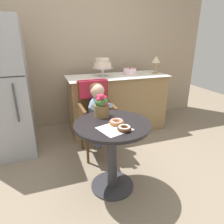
{
  "coord_description": "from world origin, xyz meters",
  "views": [
    {
      "loc": [
        -0.58,
        -1.62,
        1.47
      ],
      "look_at": [
        0.05,
        0.15,
        0.77
      ],
      "focal_mm": 32.43,
      "sensor_mm": 36.0,
      "label": 1
    }
  ],
  "objects_px": {
    "round_layer_cake": "(130,72)",
    "refrigerator": "(1,91)",
    "wicker_chair": "(95,106)",
    "donut_front": "(124,128)",
    "tiered_cake_stand": "(103,64)",
    "flower_vase": "(102,105)",
    "table_lamp": "(156,60)",
    "cafe_table": "(112,143)",
    "donut_mid": "(117,122)",
    "seated_child": "(98,107)"
  },
  "relations": [
    {
      "from": "donut_mid",
      "to": "cafe_table",
      "type": "bearing_deg",
      "value": 119.88
    },
    {
      "from": "round_layer_cake",
      "to": "wicker_chair",
      "type": "bearing_deg",
      "value": -142.61
    },
    {
      "from": "seated_child",
      "to": "wicker_chair",
      "type": "bearing_deg",
      "value": 90.0
    },
    {
      "from": "seated_child",
      "to": "flower_vase",
      "type": "height_order",
      "value": "flower_vase"
    },
    {
      "from": "tiered_cake_stand",
      "to": "flower_vase",
      "type": "bearing_deg",
      "value": -107.64
    },
    {
      "from": "round_layer_cake",
      "to": "donut_mid",
      "type": "bearing_deg",
      "value": -118.45
    },
    {
      "from": "donut_mid",
      "to": "table_lamp",
      "type": "xyz_separation_m",
      "value": [
        1.17,
        1.32,
        0.37
      ]
    },
    {
      "from": "donut_mid",
      "to": "flower_vase",
      "type": "bearing_deg",
      "value": 105.58
    },
    {
      "from": "donut_front",
      "to": "round_layer_cake",
      "type": "xyz_separation_m",
      "value": [
        0.72,
        1.51,
        0.21
      ]
    },
    {
      "from": "donut_front",
      "to": "flower_vase",
      "type": "bearing_deg",
      "value": 102.44
    },
    {
      "from": "tiered_cake_stand",
      "to": "refrigerator",
      "type": "relative_size",
      "value": 0.18
    },
    {
      "from": "refrigerator",
      "to": "seated_child",
      "type": "bearing_deg",
      "value": -24.29
    },
    {
      "from": "cafe_table",
      "to": "donut_mid",
      "type": "xyz_separation_m",
      "value": [
        0.03,
        -0.04,
        0.24
      ]
    },
    {
      "from": "donut_front",
      "to": "donut_mid",
      "type": "distance_m",
      "value": 0.14
    },
    {
      "from": "donut_mid",
      "to": "round_layer_cake",
      "type": "bearing_deg",
      "value": 61.55
    },
    {
      "from": "wicker_chair",
      "to": "table_lamp",
      "type": "relative_size",
      "value": 3.35
    },
    {
      "from": "donut_front",
      "to": "refrigerator",
      "type": "height_order",
      "value": "refrigerator"
    },
    {
      "from": "round_layer_cake",
      "to": "table_lamp",
      "type": "xyz_separation_m",
      "value": [
        0.43,
        -0.05,
        0.17
      ]
    },
    {
      "from": "donut_mid",
      "to": "seated_child",
      "type": "bearing_deg",
      "value": 89.0
    },
    {
      "from": "cafe_table",
      "to": "wicker_chair",
      "type": "xyz_separation_m",
      "value": [
        0.04,
        0.77,
        0.13
      ]
    },
    {
      "from": "wicker_chair",
      "to": "donut_front",
      "type": "xyz_separation_m",
      "value": [
        0.01,
        -0.95,
        0.1
      ]
    },
    {
      "from": "table_lamp",
      "to": "refrigerator",
      "type": "xyz_separation_m",
      "value": [
        -2.25,
        -0.18,
        -0.27
      ]
    },
    {
      "from": "round_layer_cake",
      "to": "refrigerator",
      "type": "relative_size",
      "value": 0.12
    },
    {
      "from": "tiered_cake_stand",
      "to": "seated_child",
      "type": "bearing_deg",
      "value": -111.59
    },
    {
      "from": "round_layer_cake",
      "to": "table_lamp",
      "type": "distance_m",
      "value": 0.47
    },
    {
      "from": "seated_child",
      "to": "donut_mid",
      "type": "xyz_separation_m",
      "value": [
        -0.01,
        -0.65,
        0.07
      ]
    },
    {
      "from": "refrigerator",
      "to": "cafe_table",
      "type": "bearing_deg",
      "value": -46.33
    },
    {
      "from": "donut_front",
      "to": "flower_vase",
      "type": "relative_size",
      "value": 0.5
    },
    {
      "from": "seated_child",
      "to": "flower_vase",
      "type": "bearing_deg",
      "value": -100.68
    },
    {
      "from": "cafe_table",
      "to": "wicker_chair",
      "type": "distance_m",
      "value": 0.78
    },
    {
      "from": "donut_front",
      "to": "round_layer_cake",
      "type": "bearing_deg",
      "value": 64.31
    },
    {
      "from": "seated_child",
      "to": "flower_vase",
      "type": "xyz_separation_m",
      "value": [
        -0.08,
        -0.41,
        0.16
      ]
    },
    {
      "from": "tiered_cake_stand",
      "to": "round_layer_cake",
      "type": "height_order",
      "value": "tiered_cake_stand"
    },
    {
      "from": "cafe_table",
      "to": "refrigerator",
      "type": "distance_m",
      "value": 1.56
    },
    {
      "from": "flower_vase",
      "to": "table_lamp",
      "type": "distance_m",
      "value": 1.67
    },
    {
      "from": "round_layer_cake",
      "to": "refrigerator",
      "type": "height_order",
      "value": "refrigerator"
    },
    {
      "from": "seated_child",
      "to": "table_lamp",
      "type": "distance_m",
      "value": 1.41
    },
    {
      "from": "tiered_cake_stand",
      "to": "refrigerator",
      "type": "bearing_deg",
      "value": -171.63
    },
    {
      "from": "flower_vase",
      "to": "round_layer_cake",
      "type": "xyz_separation_m",
      "value": [
        0.81,
        1.13,
        0.11
      ]
    },
    {
      "from": "tiered_cake_stand",
      "to": "table_lamp",
      "type": "relative_size",
      "value": 1.05
    },
    {
      "from": "round_layer_cake",
      "to": "refrigerator",
      "type": "distance_m",
      "value": 1.83
    },
    {
      "from": "donut_mid",
      "to": "wicker_chair",
      "type": "bearing_deg",
      "value": 89.19
    },
    {
      "from": "flower_vase",
      "to": "round_layer_cake",
      "type": "bearing_deg",
      "value": 54.4
    },
    {
      "from": "seated_child",
      "to": "round_layer_cake",
      "type": "relative_size",
      "value": 3.57
    },
    {
      "from": "cafe_table",
      "to": "wicker_chair",
      "type": "bearing_deg",
      "value": 87.22
    },
    {
      "from": "donut_front",
      "to": "round_layer_cake",
      "type": "height_order",
      "value": "round_layer_cake"
    },
    {
      "from": "round_layer_cake",
      "to": "flower_vase",
      "type": "bearing_deg",
      "value": -125.6
    },
    {
      "from": "cafe_table",
      "to": "refrigerator",
      "type": "height_order",
      "value": "refrigerator"
    },
    {
      "from": "cafe_table",
      "to": "seated_child",
      "type": "height_order",
      "value": "seated_child"
    },
    {
      "from": "seated_child",
      "to": "refrigerator",
      "type": "relative_size",
      "value": 0.43
    }
  ]
}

